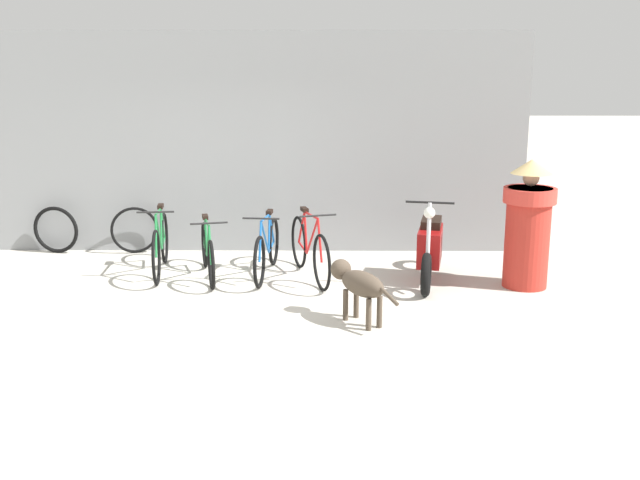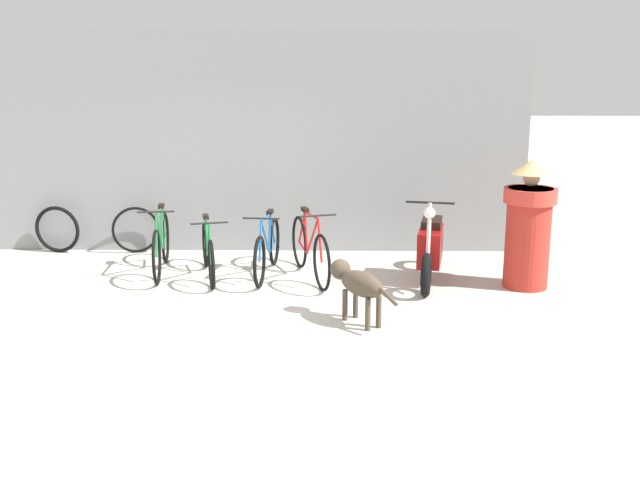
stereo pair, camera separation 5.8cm
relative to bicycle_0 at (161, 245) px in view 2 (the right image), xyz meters
The scene contains 11 objects.
ground_plane 2.00m from the bicycle_0, 58.07° to the right, with size 60.00×60.00×0.00m, color #B7B2A5.
shop_wall_back 2.04m from the bicycle_0, 51.19° to the left, with size 7.99×0.20×3.14m.
bicycle_0 is the anchor object (origin of this frame).
bicycle_1 0.68m from the bicycle_0, 17.44° to the right, with size 0.53×1.62×0.81m.
bicycle_2 1.41m from the bicycle_0, ahead, with size 0.46×1.72×0.85m.
bicycle_3 1.97m from the bicycle_0, ahead, with size 0.61×1.73×0.91m.
motorcycle 3.50m from the bicycle_0, ahead, with size 0.58×1.82×1.09m.
stray_dog 3.13m from the bicycle_0, 36.58° to the right, with size 0.73×0.93×0.63m.
person_in_robes 4.68m from the bicycle_0, ahead, with size 0.85×0.85×1.58m.
spare_tire_left 2.03m from the bicycle_0, 149.24° to the left, with size 0.69×0.15×0.69m.
spare_tire_right 1.20m from the bicycle_0, 120.12° to the left, with size 0.67×0.19×0.68m.
Camera 2 is at (1.19, -7.80, 2.75)m, focal length 42.00 mm.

